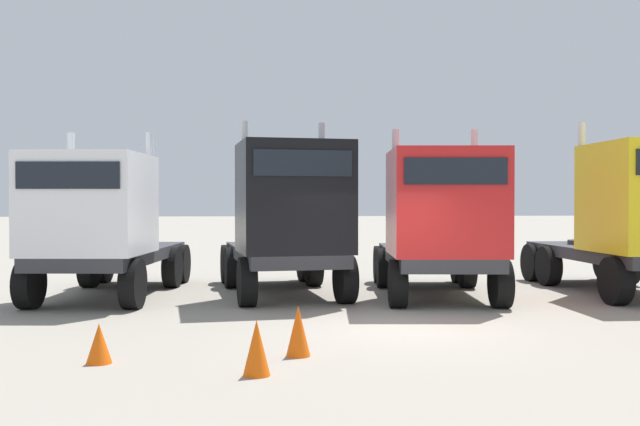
% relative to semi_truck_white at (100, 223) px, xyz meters
% --- Properties ---
extents(ground, '(200.00, 200.00, 0.00)m').
position_rel_semi_truck_white_xyz_m(ground, '(6.13, -4.09, -1.78)').
color(ground, gray).
extents(semi_truck_white, '(3.19, 6.38, 3.93)m').
position_rel_semi_truck_white_xyz_m(semi_truck_white, '(0.00, 0.00, 0.00)').
color(semi_truck_white, '#333338').
rests_on(semi_truck_white, ground).
extents(semi_truck_black, '(3.21, 6.00, 4.21)m').
position_rel_semi_truck_white_xyz_m(semi_truck_black, '(4.32, -0.06, 0.10)').
color(semi_truck_black, '#333338').
rests_on(semi_truck_black, ground).
extents(semi_truck_red, '(3.13, 6.12, 4.02)m').
position_rel_semi_truck_white_xyz_m(semi_truck_red, '(7.78, -0.70, 0.03)').
color(semi_truck_red, '#333338').
rests_on(semi_truck_red, ground).
extents(semi_truck_yellow, '(2.63, 6.03, 4.22)m').
position_rel_semi_truck_white_xyz_m(semi_truck_yellow, '(12.53, -0.68, 0.14)').
color(semi_truck_yellow, '#333338').
rests_on(semi_truck_yellow, ground).
extents(traffic_cone_near, '(0.36, 0.36, 0.73)m').
position_rel_semi_truck_white_xyz_m(traffic_cone_near, '(3.51, -7.35, -1.41)').
color(traffic_cone_near, '#F2590C').
rests_on(traffic_cone_near, ground).
extents(traffic_cone_mid, '(0.36, 0.36, 0.56)m').
position_rel_semi_truck_white_xyz_m(traffic_cone_mid, '(1.32, -6.43, -1.50)').
color(traffic_cone_mid, '#F2590C').
rests_on(traffic_cone_mid, ground).
extents(traffic_cone_far, '(0.36, 0.36, 0.75)m').
position_rel_semi_truck_white_xyz_m(traffic_cone_far, '(4.13, -6.24, -1.40)').
color(traffic_cone_far, '#F2590C').
rests_on(traffic_cone_far, ground).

